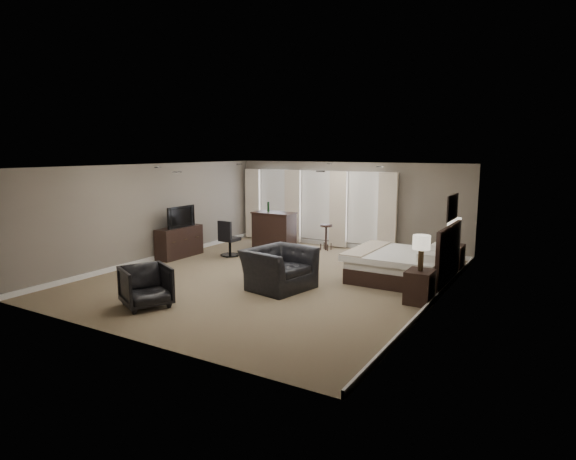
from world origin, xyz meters
The scene contains 16 objects.
room centered at (0.00, 0.00, 1.30)m, with size 7.60×8.60×2.64m.
window_bay centered at (-1.00, 4.11, 1.20)m, with size 5.25×0.20×2.30m.
bed centered at (2.58, 1.36, 0.68)m, with size 2.13×2.03×1.35m, color silver.
nightstand_near centered at (3.47, -0.09, 0.32)m, with size 0.49×0.60×0.65m, color black.
nightstand_far centered at (3.47, 2.81, 0.33)m, with size 0.50×0.61×0.66m, color black.
lamp_near centered at (3.47, -0.09, 1.00)m, with size 0.34×0.34×0.69m, color beige.
lamp_far centered at (3.47, 2.81, 1.00)m, with size 0.33×0.33×0.67m, color beige.
wall_art centered at (3.70, 1.36, 1.75)m, with size 0.04×0.96×0.56m, color slate.
dresser centered at (-3.45, 0.60, 0.42)m, with size 0.47×1.46×0.85m, color black.
tv centered at (-3.45, 0.60, 0.91)m, with size 1.02×0.59×0.13m, color black.
armchair_near centered at (0.59, -0.63, 0.59)m, with size 1.35×0.88×1.18m, color black.
armchair_far centered at (-0.95, -2.96, 0.44)m, with size 0.85×0.79×0.87m, color black.
bar_counter centered at (-1.80, 2.95, 0.56)m, with size 1.28×0.67×1.12m, color black.
bar_stool_left centered at (-2.66, 3.40, 0.41)m, with size 0.39×0.39×0.82m, color black.
bar_stool_right centered at (-0.34, 3.52, 0.39)m, with size 0.37×0.37×0.78m, color black.
desk_chair centered at (-2.30, 1.41, 0.51)m, with size 0.52×0.52×1.03m, color black.
Camera 1 is at (5.89, -9.17, 2.95)m, focal length 30.00 mm.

